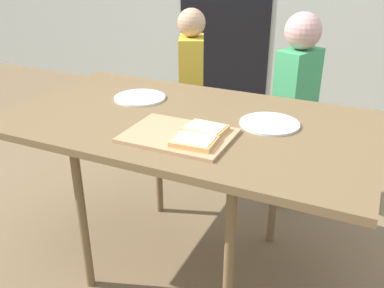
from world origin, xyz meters
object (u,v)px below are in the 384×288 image
object	(u,v)px
pizza_slice_near_right	(194,141)
plate_white_left	(140,98)
dining_table	(186,129)
child_right	(296,98)
child_left	(192,86)
pizza_slice_far_right	(205,129)
cutting_board	(179,135)
plate_white_right	(270,124)

from	to	relation	value
pizza_slice_near_right	plate_white_left	distance (m)	0.57
dining_table	child_right	bearing A→B (deg)	68.46
child_left	pizza_slice_far_right	bearing A→B (deg)	-62.18
dining_table	cutting_board	xyz separation A→B (m)	(0.06, -0.18, 0.05)
plate_white_left	child_right	xyz separation A→B (m)	(0.59, 0.62, -0.11)
child_left	pizza_slice_near_right	bearing A→B (deg)	-64.60
plate_white_right	child_left	bearing A→B (deg)	133.20
plate_white_left	child_left	distance (m)	0.67
dining_table	cutting_board	bearing A→B (deg)	-72.28
pizza_slice_near_right	plate_white_left	world-z (taller)	pizza_slice_near_right
child_right	pizza_slice_far_right	bearing A→B (deg)	-100.43
plate_white_left	child_right	world-z (taller)	child_right
pizza_slice_near_right	child_right	xyz separation A→B (m)	(0.15, 0.98, -0.12)
dining_table	cutting_board	world-z (taller)	cutting_board
pizza_slice_near_right	plate_white_left	xyz separation A→B (m)	(-0.44, 0.36, -0.02)
cutting_board	plate_white_right	world-z (taller)	cutting_board
pizza_slice_far_right	pizza_slice_near_right	distance (m)	0.12
child_right	pizza_slice_near_right	bearing A→B (deg)	-98.80
pizza_slice_near_right	plate_white_right	size ratio (longest dim) A/B	0.66
plate_white_right	child_left	world-z (taller)	child_left
dining_table	child_left	bearing A→B (deg)	113.37
cutting_board	child_left	distance (m)	1.05
child_left	child_right	size ratio (longest dim) A/B	0.98
pizza_slice_far_right	child_right	world-z (taller)	child_right
plate_white_right	child_left	distance (m)	0.98
pizza_slice_far_right	child_right	bearing A→B (deg)	79.57
cutting_board	child_right	distance (m)	0.96
child_right	child_left	bearing A→B (deg)	176.56
plate_white_right	plate_white_left	bearing A→B (deg)	174.85
pizza_slice_far_right	child_left	size ratio (longest dim) A/B	0.15
pizza_slice_far_right	plate_white_right	xyz separation A→B (m)	(0.19, 0.19, -0.02)
pizza_slice_near_right	plate_white_left	size ratio (longest dim) A/B	0.66
plate_white_left	child_left	xyz separation A→B (m)	(-0.04, 0.65, -0.14)
dining_table	pizza_slice_far_right	world-z (taller)	pizza_slice_far_right
pizza_slice_near_right	pizza_slice_far_right	bearing A→B (deg)	93.65
dining_table	plate_white_left	distance (m)	0.33
pizza_slice_near_right	child_right	world-z (taller)	child_right
dining_table	pizza_slice_near_right	world-z (taller)	pizza_slice_near_right
dining_table	child_left	size ratio (longest dim) A/B	1.42
pizza_slice_near_right	child_left	distance (m)	1.13
dining_table	pizza_slice_near_right	size ratio (longest dim) A/B	9.66
pizza_slice_far_right	pizza_slice_near_right	world-z (taller)	same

